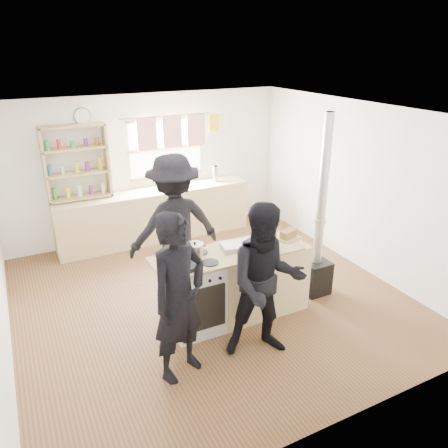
{
  "coord_description": "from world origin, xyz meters",
  "views": [
    {
      "loc": [
        -2.16,
        -4.73,
        3.26
      ],
      "look_at": [
        0.18,
        -0.1,
        1.1
      ],
      "focal_mm": 35.0,
      "sensor_mm": 36.0,
      "label": 1
    }
  ],
  "objects_px": {
    "bread_board": "(288,235)",
    "person_near_right": "(266,282)",
    "thermos": "(215,174)",
    "cooking_island": "(237,283)",
    "flue_heater": "(318,250)",
    "roast_tray": "(236,245)",
    "person_far": "(175,226)",
    "person_near_left": "(179,298)",
    "stockpot_counter": "(265,236)",
    "skillet_greens": "(186,264)",
    "stockpot_stove": "(195,249)"
  },
  "relations": [
    {
      "from": "person_near_right",
      "to": "person_far",
      "type": "xyz_separation_m",
      "value": [
        -0.39,
        1.71,
        0.09
      ]
    },
    {
      "from": "cooking_island",
      "to": "person_far",
      "type": "distance_m",
      "value": 1.18
    },
    {
      "from": "person_far",
      "to": "skillet_greens",
      "type": "bearing_deg",
      "value": 75.48
    },
    {
      "from": "person_near_left",
      "to": "stockpot_counter",
      "type": "bearing_deg",
      "value": 3.4
    },
    {
      "from": "cooking_island",
      "to": "stockpot_stove",
      "type": "xyz_separation_m",
      "value": [
        -0.52,
        0.11,
        0.54
      ]
    },
    {
      "from": "skillet_greens",
      "to": "roast_tray",
      "type": "height_order",
      "value": "roast_tray"
    },
    {
      "from": "stockpot_stove",
      "to": "bread_board",
      "type": "bearing_deg",
      "value": -5.2
    },
    {
      "from": "cooking_island",
      "to": "bread_board",
      "type": "relative_size",
      "value": 6.04
    },
    {
      "from": "person_near_left",
      "to": "thermos",
      "type": "bearing_deg",
      "value": 37.09
    },
    {
      "from": "thermos",
      "to": "person_far",
      "type": "height_order",
      "value": "person_far"
    },
    {
      "from": "thermos",
      "to": "bread_board",
      "type": "distance_m",
      "value": 2.79
    },
    {
      "from": "skillet_greens",
      "to": "stockpot_counter",
      "type": "distance_m",
      "value": 1.12
    },
    {
      "from": "cooking_island",
      "to": "person_near_left",
      "type": "height_order",
      "value": "person_near_left"
    },
    {
      "from": "thermos",
      "to": "stockpot_counter",
      "type": "xyz_separation_m",
      "value": [
        -0.65,
        -2.76,
        -0.01
      ]
    },
    {
      "from": "thermos",
      "to": "person_near_right",
      "type": "bearing_deg",
      "value": -107.35
    },
    {
      "from": "stockpot_counter",
      "to": "bread_board",
      "type": "bearing_deg",
      "value": -2.44
    },
    {
      "from": "thermos",
      "to": "person_far",
      "type": "distance_m",
      "value": 2.35
    },
    {
      "from": "thermos",
      "to": "stockpot_counter",
      "type": "relative_size",
      "value": 0.94
    },
    {
      "from": "roast_tray",
      "to": "person_near_right",
      "type": "distance_m",
      "value": 0.82
    },
    {
      "from": "person_far",
      "to": "bread_board",
      "type": "bearing_deg",
      "value": 140.97
    },
    {
      "from": "thermos",
      "to": "skillet_greens",
      "type": "height_order",
      "value": "thermos"
    },
    {
      "from": "stockpot_stove",
      "to": "person_near_left",
      "type": "bearing_deg",
      "value": -123.54
    },
    {
      "from": "thermos",
      "to": "stockpot_counter",
      "type": "distance_m",
      "value": 2.83
    },
    {
      "from": "skillet_greens",
      "to": "stockpot_counter",
      "type": "xyz_separation_m",
      "value": [
        1.11,
        0.12,
        0.07
      ]
    },
    {
      "from": "bread_board",
      "to": "roast_tray",
      "type": "bearing_deg",
      "value": 174.99
    },
    {
      "from": "flue_heater",
      "to": "person_near_left",
      "type": "height_order",
      "value": "flue_heater"
    },
    {
      "from": "roast_tray",
      "to": "person_far",
      "type": "bearing_deg",
      "value": 117.55
    },
    {
      "from": "cooking_island",
      "to": "person_far",
      "type": "bearing_deg",
      "value": 115.38
    },
    {
      "from": "thermos",
      "to": "cooking_island",
      "type": "xyz_separation_m",
      "value": [
        -1.04,
        -2.77,
        -0.58
      ]
    },
    {
      "from": "cooking_island",
      "to": "roast_tray",
      "type": "distance_m",
      "value": 0.5
    },
    {
      "from": "bread_board",
      "to": "person_near_right",
      "type": "xyz_separation_m",
      "value": [
        -0.8,
        -0.75,
        -0.09
      ]
    },
    {
      "from": "stockpot_stove",
      "to": "flue_heater",
      "type": "xyz_separation_m",
      "value": [
        1.76,
        -0.1,
        -0.35
      ]
    },
    {
      "from": "skillet_greens",
      "to": "person_far",
      "type": "height_order",
      "value": "person_far"
    },
    {
      "from": "skillet_greens",
      "to": "person_near_right",
      "type": "relative_size",
      "value": 0.26
    },
    {
      "from": "flue_heater",
      "to": "person_near_right",
      "type": "relative_size",
      "value": 1.4
    },
    {
      "from": "flue_heater",
      "to": "person_near_left",
      "type": "xyz_separation_m",
      "value": [
        -2.27,
        -0.66,
        0.25
      ]
    },
    {
      "from": "bread_board",
      "to": "person_near_right",
      "type": "height_order",
      "value": "person_near_right"
    },
    {
      "from": "stockpot_stove",
      "to": "person_near_right",
      "type": "xyz_separation_m",
      "value": [
        0.45,
        -0.87,
        -0.11
      ]
    },
    {
      "from": "flue_heater",
      "to": "person_near_right",
      "type": "bearing_deg",
      "value": -149.8
    },
    {
      "from": "thermos",
      "to": "flue_heater",
      "type": "distance_m",
      "value": 2.8
    },
    {
      "from": "person_near_left",
      "to": "person_near_right",
      "type": "bearing_deg",
      "value": -27.91
    },
    {
      "from": "flue_heater",
      "to": "stockpot_counter",
      "type": "bearing_deg",
      "value": 179.68
    },
    {
      "from": "person_far",
      "to": "roast_tray",
      "type": "bearing_deg",
      "value": 117.35
    },
    {
      "from": "bread_board",
      "to": "cooking_island",
      "type": "bearing_deg",
      "value": 179.98
    },
    {
      "from": "flue_heater",
      "to": "roast_tray",
      "type": "bearing_deg",
      "value": 177.53
    },
    {
      "from": "cooking_island",
      "to": "person_near_right",
      "type": "bearing_deg",
      "value": -94.95
    },
    {
      "from": "cooking_island",
      "to": "person_near_right",
      "type": "distance_m",
      "value": 0.87
    },
    {
      "from": "bread_board",
      "to": "flue_heater",
      "type": "bearing_deg",
      "value": 1.12
    },
    {
      "from": "cooking_island",
      "to": "skillet_greens",
      "type": "bearing_deg",
      "value": -171.46
    },
    {
      "from": "cooking_island",
      "to": "bread_board",
      "type": "distance_m",
      "value": 0.9
    }
  ]
}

